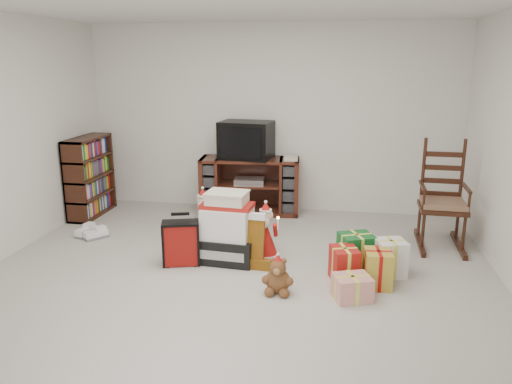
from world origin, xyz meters
TOP-DOWN VIEW (x-y plane):
  - room at (0.00, 0.00)m, footprint 5.01×5.01m
  - tv_stand at (-0.25, 2.23)m, footprint 1.35×0.58m
  - bookshelf at (-2.33, 1.78)m, footprint 0.29×0.86m
  - rocking_chair at (2.07, 1.39)m, footprint 0.52×0.83m
  - gift_pile at (-0.17, 0.53)m, footprint 0.61×0.46m
  - red_suitcase at (-0.61, 0.35)m, footprint 0.39×0.27m
  - stocking at (0.13, 0.41)m, footprint 0.28×0.14m
  - teddy_bear at (0.44, -0.12)m, footprint 0.22×0.19m
  - santa_figurine at (0.20, 0.70)m, footprint 0.29×0.28m
  - mrs_claus_figurine at (-0.60, 1.15)m, footprint 0.29×0.28m
  - sneaker_pair at (-1.92, 0.94)m, footprint 0.40×0.30m
  - gift_cluster at (1.17, 0.26)m, footprint 0.81×0.91m
  - crt_television at (-0.30, 2.23)m, footprint 0.72×0.56m

SIDE VIEW (x-z plane):
  - sneaker_pair at x=-1.92m, z-range 0.00..0.10m
  - gift_cluster at x=1.17m, z-range 0.00..0.28m
  - teddy_bear at x=0.44m, z-range -0.02..0.31m
  - red_suitcase at x=-0.61m, z-range -0.04..0.50m
  - mrs_claus_figurine at x=-0.60m, z-range -0.07..0.53m
  - santa_figurine at x=0.20m, z-range -0.07..0.53m
  - stocking at x=0.13m, z-range 0.00..0.57m
  - gift_pile at x=-0.17m, z-range -0.04..0.68m
  - tv_stand at x=-0.25m, z-range 0.00..0.75m
  - rocking_chair at x=2.07m, z-range -0.20..1.04m
  - bookshelf at x=-2.33m, z-range -0.02..1.03m
  - crt_television at x=-0.30m, z-range 0.75..1.24m
  - room at x=0.00m, z-range -0.01..2.51m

